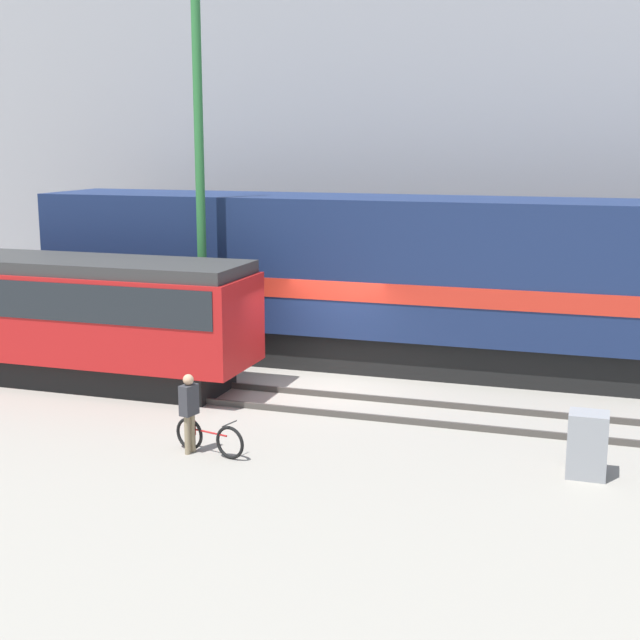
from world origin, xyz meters
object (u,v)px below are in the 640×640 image
streetcar (39,310)px  signal_box (587,445)px  bicycle (209,438)px  person (189,406)px  utility_pole_left (200,183)px  freight_locomotive (409,279)px

streetcar → signal_box: 13.75m
bicycle → person: size_ratio=1.02×
bicycle → utility_pole_left: bearing=116.3°
bicycle → freight_locomotive: bearing=74.8°
person → streetcar: bearing=147.8°
streetcar → signal_box: (13.43, -2.68, -1.20)m
person → signal_box: bearing=8.7°
streetcar → bicycle: size_ratio=6.91×
person → utility_pole_left: size_ratio=0.16×
freight_locomotive → bicycle: 8.43m
streetcar → utility_pole_left: bearing=30.1°
freight_locomotive → utility_pole_left: size_ratio=2.07×
person → signal_box: size_ratio=1.32×
freight_locomotive → streetcar: 9.54m
person → utility_pole_left: (-2.49, 5.88, 3.98)m
freight_locomotive → signal_box: 8.55m
freight_locomotive → person: 8.46m
freight_locomotive → signal_box: freight_locomotive is taller
freight_locomotive → bicycle: bearing=-105.2°
freight_locomotive → person: freight_locomotive is taller
streetcar → utility_pole_left: 5.17m
bicycle → streetcar: bearing=149.7°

